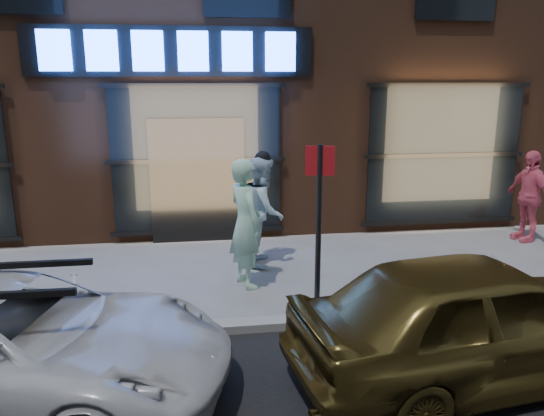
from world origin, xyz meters
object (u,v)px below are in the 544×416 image
(gold_sedan, at_px, (481,318))
(man_bowtie, at_px, (245,224))
(white_suv, at_px, (6,343))
(sign_post, at_px, (319,216))
(passerby, at_px, (529,196))
(man_cap, at_px, (263,210))

(gold_sedan, bearing_deg, man_bowtie, 28.61)
(man_bowtie, distance_m, white_suv, 3.75)
(sign_post, bearing_deg, passerby, 42.63)
(man_cap, relative_size, sign_post, 0.80)
(passerby, relative_size, white_suv, 0.40)
(passerby, xyz_separation_m, sign_post, (-4.86, -2.83, 0.52))
(white_suv, distance_m, sign_post, 3.80)
(man_bowtie, distance_m, passerby, 5.90)
(man_cap, bearing_deg, gold_sedan, -145.88)
(passerby, bearing_deg, white_suv, -71.95)
(gold_sedan, bearing_deg, sign_post, 31.18)
(man_bowtie, bearing_deg, passerby, -96.21)
(white_suv, xyz_separation_m, gold_sedan, (4.82, -0.31, 0.08))
(man_cap, relative_size, gold_sedan, 0.46)
(man_bowtie, height_order, sign_post, sign_post)
(white_suv, height_order, gold_sedan, gold_sedan)
(gold_sedan, height_order, sign_post, sign_post)
(passerby, bearing_deg, man_bowtie, -83.60)
(man_cap, xyz_separation_m, sign_post, (0.44, -2.27, 0.48))
(man_bowtie, xyz_separation_m, white_suv, (-2.62, -2.66, -0.38))
(man_cap, height_order, gold_sedan, man_cap)
(man_bowtie, bearing_deg, gold_sedan, -164.80)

